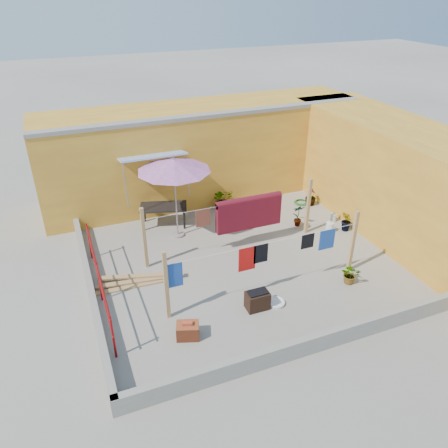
{
  "coord_description": "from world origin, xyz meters",
  "views": [
    {
      "loc": [
        -4.2,
        -9.13,
        6.88
      ],
      "look_at": [
        -0.43,
        0.3,
        1.16
      ],
      "focal_mm": 35.0,
      "sensor_mm": 36.0,
      "label": 1
    }
  ],
  "objects_px": {
    "patio_umbrella": "(174,166)",
    "brazier": "(257,300)",
    "outdoor_table": "(163,208)",
    "white_basin": "(276,302)",
    "green_hose": "(301,202)",
    "brick_stack": "(188,331)",
    "water_jug_a": "(333,217)",
    "water_jug_b": "(329,227)",
    "plant_back_a": "(222,199)"
  },
  "relations": [
    {
      "from": "patio_umbrella",
      "to": "water_jug_a",
      "type": "relative_size",
      "value": 8.34
    },
    {
      "from": "brick_stack",
      "to": "patio_umbrella",
      "type": "bearing_deg",
      "value": 76.34
    },
    {
      "from": "water_jug_a",
      "to": "water_jug_b",
      "type": "distance_m",
      "value": 0.74
    },
    {
      "from": "patio_umbrella",
      "to": "outdoor_table",
      "type": "xyz_separation_m",
      "value": [
        -0.21,
        0.8,
        -1.68
      ]
    },
    {
      "from": "patio_umbrella",
      "to": "outdoor_table",
      "type": "relative_size",
      "value": 1.6
    },
    {
      "from": "patio_umbrella",
      "to": "brazier",
      "type": "height_order",
      "value": "patio_umbrella"
    },
    {
      "from": "outdoor_table",
      "to": "white_basin",
      "type": "height_order",
      "value": "outdoor_table"
    },
    {
      "from": "brick_stack",
      "to": "green_hose",
      "type": "xyz_separation_m",
      "value": [
        5.69,
        4.81,
        -0.15
      ]
    },
    {
      "from": "outdoor_table",
      "to": "brazier",
      "type": "bearing_deg",
      "value": -78.14
    },
    {
      "from": "patio_umbrella",
      "to": "water_jug_a",
      "type": "distance_m",
      "value": 5.48
    },
    {
      "from": "patio_umbrella",
      "to": "outdoor_table",
      "type": "distance_m",
      "value": 1.87
    },
    {
      "from": "brick_stack",
      "to": "plant_back_a",
      "type": "distance_m",
      "value": 6.16
    },
    {
      "from": "outdoor_table",
      "to": "water_jug_a",
      "type": "xyz_separation_m",
      "value": [
        5.15,
        -1.79,
        -0.48
      ]
    },
    {
      "from": "patio_umbrella",
      "to": "water_jug_b",
      "type": "height_order",
      "value": "patio_umbrella"
    },
    {
      "from": "plant_back_a",
      "to": "patio_umbrella",
      "type": "bearing_deg",
      "value": -149.62
    },
    {
      "from": "water_jug_a",
      "to": "white_basin",
      "type": "bearing_deg",
      "value": -140.62
    },
    {
      "from": "white_basin",
      "to": "green_hose",
      "type": "distance_m",
      "value": 5.64
    },
    {
      "from": "outdoor_table",
      "to": "green_hose",
      "type": "height_order",
      "value": "outdoor_table"
    },
    {
      "from": "water_jug_b",
      "to": "brazier",
      "type": "bearing_deg",
      "value": -146.28
    },
    {
      "from": "patio_umbrella",
      "to": "outdoor_table",
      "type": "height_order",
      "value": "patio_umbrella"
    },
    {
      "from": "outdoor_table",
      "to": "water_jug_a",
      "type": "relative_size",
      "value": 5.22
    },
    {
      "from": "water_jug_b",
      "to": "white_basin",
      "type": "bearing_deg",
      "value": -141.96
    },
    {
      "from": "white_basin",
      "to": "green_hose",
      "type": "height_order",
      "value": "white_basin"
    },
    {
      "from": "brick_stack",
      "to": "white_basin",
      "type": "xyz_separation_m",
      "value": [
        2.32,
        0.28,
        -0.14
      ]
    },
    {
      "from": "brazier",
      "to": "white_basin",
      "type": "bearing_deg",
      "value": -4.05
    },
    {
      "from": "outdoor_table",
      "to": "brazier",
      "type": "xyz_separation_m",
      "value": [
        1.0,
        -4.76,
        -0.37
      ]
    },
    {
      "from": "green_hose",
      "to": "plant_back_a",
      "type": "height_order",
      "value": "plant_back_a"
    },
    {
      "from": "white_basin",
      "to": "water_jug_b",
      "type": "bearing_deg",
      "value": 38.04
    },
    {
      "from": "patio_umbrella",
      "to": "green_hose",
      "type": "bearing_deg",
      "value": 6.5
    },
    {
      "from": "water_jug_a",
      "to": "water_jug_b",
      "type": "xyz_separation_m",
      "value": [
        -0.51,
        -0.54,
        0.03
      ]
    },
    {
      "from": "water_jug_a",
      "to": "water_jug_b",
      "type": "height_order",
      "value": "water_jug_b"
    },
    {
      "from": "brick_stack",
      "to": "water_jug_b",
      "type": "height_order",
      "value": "brick_stack"
    },
    {
      "from": "patio_umbrella",
      "to": "water_jug_b",
      "type": "relative_size",
      "value": 6.95
    },
    {
      "from": "brazier",
      "to": "water_jug_b",
      "type": "bearing_deg",
      "value": 33.72
    },
    {
      "from": "white_basin",
      "to": "green_hose",
      "type": "bearing_deg",
      "value": 53.31
    },
    {
      "from": "brazier",
      "to": "water_jug_a",
      "type": "xyz_separation_m",
      "value": [
        4.15,
        2.97,
        -0.1
      ]
    },
    {
      "from": "white_basin",
      "to": "brazier",
      "type": "bearing_deg",
      "value": 175.95
    },
    {
      "from": "patio_umbrella",
      "to": "green_hose",
      "type": "relative_size",
      "value": 5.13
    },
    {
      "from": "water_jug_b",
      "to": "brick_stack",
      "type": "bearing_deg",
      "value": -153.36
    },
    {
      "from": "brick_stack",
      "to": "water_jug_a",
      "type": "height_order",
      "value": "brick_stack"
    },
    {
      "from": "brazier",
      "to": "plant_back_a",
      "type": "bearing_deg",
      "value": 77.55
    },
    {
      "from": "outdoor_table",
      "to": "water_jug_b",
      "type": "bearing_deg",
      "value": -26.61
    },
    {
      "from": "white_basin",
      "to": "water_jug_a",
      "type": "xyz_separation_m",
      "value": [
        3.66,
        3.01,
        0.09
      ]
    },
    {
      "from": "brazier",
      "to": "water_jug_a",
      "type": "distance_m",
      "value": 5.11
    },
    {
      "from": "patio_umbrella",
      "to": "plant_back_a",
      "type": "distance_m",
      "value": 2.93
    },
    {
      "from": "patio_umbrella",
      "to": "brick_stack",
      "type": "bearing_deg",
      "value": -103.66
    },
    {
      "from": "water_jug_b",
      "to": "green_hose",
      "type": "height_order",
      "value": "water_jug_b"
    },
    {
      "from": "brazier",
      "to": "water_jug_a",
      "type": "relative_size",
      "value": 1.79
    },
    {
      "from": "outdoor_table",
      "to": "brazier",
      "type": "height_order",
      "value": "outdoor_table"
    },
    {
      "from": "brick_stack",
      "to": "green_hose",
      "type": "distance_m",
      "value": 7.45
    }
  ]
}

